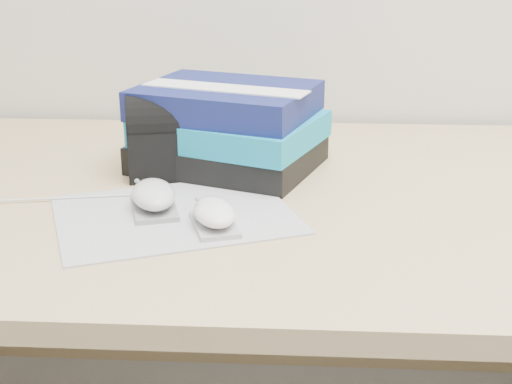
# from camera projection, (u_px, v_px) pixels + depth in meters

# --- Properties ---
(desk) EXTENTS (1.60, 0.80, 0.73)m
(desk) POSITION_uv_depth(u_px,v_px,m) (291.00, 306.00, 1.21)
(desk) COLOR tan
(desk) RESTS_ON ground
(mousepad) EXTENTS (0.38, 0.34, 0.00)m
(mousepad) POSITION_uv_depth(u_px,v_px,m) (175.00, 214.00, 0.97)
(mousepad) COLOR #93929A
(mousepad) RESTS_ON desk
(mouse_rear) EXTENTS (0.09, 0.12, 0.04)m
(mouse_rear) POSITION_uv_depth(u_px,v_px,m) (154.00, 197.00, 0.98)
(mouse_rear) COLOR gray
(mouse_rear) RESTS_ON mousepad
(mouse_front) EXTENTS (0.08, 0.11, 0.04)m
(mouse_front) POSITION_uv_depth(u_px,v_px,m) (214.00, 214.00, 0.93)
(mouse_front) COLOR #A8A8AB
(mouse_front) RESTS_ON mousepad
(usb_cable) EXTENTS (0.24, 0.05, 0.00)m
(usb_cable) POSITION_uv_depth(u_px,v_px,m) (54.00, 198.00, 1.02)
(usb_cable) COLOR silver
(usb_cable) RESTS_ON mousepad
(book_stack) EXTENTS (0.33, 0.30, 0.14)m
(book_stack) POSITION_uv_depth(u_px,v_px,m) (229.00, 128.00, 1.15)
(book_stack) COLOR black
(book_stack) RESTS_ON desk
(pouch) EXTENTS (0.15, 0.12, 0.13)m
(pouch) POSITION_uv_depth(u_px,v_px,m) (172.00, 136.00, 1.12)
(pouch) COLOR black
(pouch) RESTS_ON desk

